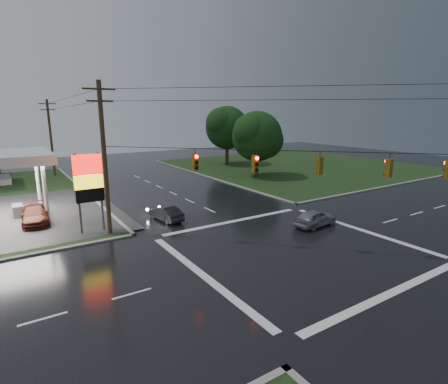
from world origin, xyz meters
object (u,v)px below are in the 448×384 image
tree_ne_near (258,136)px  car_north (166,213)px  tree_ne_far (228,128)px  car_pump (35,215)px  car_crossing (315,218)px  utility_pole_n (51,137)px  utility_pole_nw (104,157)px  pylon_sign (89,180)px

tree_ne_near → car_north: (-18.79, -11.66, -4.95)m
tree_ne_far → car_pump: size_ratio=2.02×
car_north → car_pump: (-9.28, 4.96, 0.09)m
tree_ne_far → car_crossing: 34.30m
utility_pole_n → car_crossing: bearing=-68.2°
tree_ne_near → car_pump: 29.26m
tree_ne_near → car_crossing: tree_ne_near is taller
utility_pole_nw → tree_ne_far: (26.65, 24.49, 0.46)m
utility_pole_nw → tree_ne_near: utility_pole_nw is taller
utility_pole_n → car_north: bearing=-80.1°
pylon_sign → utility_pole_nw: bearing=-45.0°
tree_ne_near → utility_pole_n: bearing=145.9°
utility_pole_n → car_pump: 23.62m
pylon_sign → tree_ne_near: size_ratio=0.67×
utility_pole_n → car_pump: size_ratio=2.16×
tree_ne_near → car_north: size_ratio=2.42×
pylon_sign → car_north: size_ratio=1.62×
car_crossing → car_pump: bearing=50.0°
car_north → car_crossing: car_crossing is taller
utility_pole_nw → car_crossing: utility_pole_nw is taller
tree_ne_far → car_north: 32.65m
car_pump → tree_ne_far: bearing=34.1°
tree_ne_far → car_north: (-21.80, -23.66, -5.57)m
utility_pole_n → car_pump: utility_pole_n is taller
tree_ne_near → car_pump: bearing=-166.6°
car_north → tree_ne_near: bearing=-156.5°
utility_pole_nw → car_north: 7.10m
pylon_sign → car_pump: 6.76m
utility_pole_nw → utility_pole_n: (0.00, 28.50, -0.25)m
pylon_sign → car_pump: bearing=125.6°
car_crossing → car_pump: size_ratio=0.81×
tree_ne_near → car_north: 22.66m
utility_pole_n → car_north: 28.51m
pylon_sign → tree_ne_near: bearing=25.0°
pylon_sign → utility_pole_n: 27.56m
utility_pole_nw → car_pump: bearing=127.4°
car_north → car_pump: bearing=-36.5°
car_crossing → car_north: bearing=44.6°
pylon_sign → utility_pole_nw: (1.00, -1.00, 1.71)m
tree_ne_near → tree_ne_far: tree_ne_far is taller
car_pump → tree_ne_near: bearing=16.5°
pylon_sign → car_north: bearing=-1.7°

